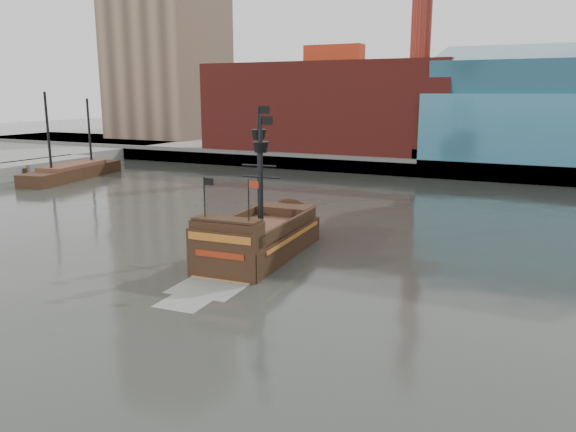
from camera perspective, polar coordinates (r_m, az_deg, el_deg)
The scene contains 6 objects.
ground at distance 26.43m, azimuth -8.08°, elevation -14.68°, with size 400.00×400.00×0.00m, color #272925.
promenade_far at distance 112.78m, azimuth 18.84°, elevation 6.07°, with size 220.00×60.00×2.00m, color slate.
seawall at distance 83.71m, azimuth 16.32°, elevation 4.49°, with size 220.00×1.00×2.60m, color #4C4C49.
skyline at distance 105.10m, azimuth 22.19°, elevation 18.32°, with size 149.00×45.00×62.00m.
pirate_ship at distance 42.08m, azimuth -2.92°, elevation -2.68°, with size 5.81×16.13×11.88m.
docked_vessel at distance 86.69m, azimuth -20.99°, elevation 4.10°, with size 7.87×19.31×12.81m.
Camera 1 is at (13.33, -19.46, 11.93)m, focal length 35.00 mm.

